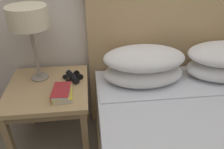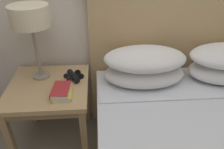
{
  "view_description": "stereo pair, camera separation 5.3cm",
  "coord_description": "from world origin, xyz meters",
  "px_view_note": "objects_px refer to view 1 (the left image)",
  "views": [
    {
      "loc": [
        -0.38,
        -0.69,
        1.48
      ],
      "look_at": [
        -0.24,
        0.61,
        0.68
      ],
      "focal_mm": 35.0,
      "sensor_mm": 36.0,
      "label": 1
    },
    {
      "loc": [
        -0.33,
        -0.69,
        1.48
      ],
      "look_at": [
        -0.24,
        0.61,
        0.68
      ],
      "focal_mm": 35.0,
      "sensor_mm": 36.0,
      "label": 2
    }
  ],
  "objects_px": {
    "book_on_nightstand": "(62,94)",
    "book_stacked_on_top": "(61,91)",
    "binoculars_pair": "(73,77)",
    "nightstand": "(49,95)",
    "table_lamp": "(28,19)"
  },
  "relations": [
    {
      "from": "book_on_nightstand",
      "to": "binoculars_pair",
      "type": "height_order",
      "value": "binoculars_pair"
    },
    {
      "from": "book_on_nightstand",
      "to": "table_lamp",
      "type": "bearing_deg",
      "value": 127.06
    },
    {
      "from": "binoculars_pair",
      "to": "book_on_nightstand",
      "type": "bearing_deg",
      "value": -107.16
    },
    {
      "from": "book_on_nightstand",
      "to": "book_stacked_on_top",
      "type": "xyz_separation_m",
      "value": [
        -0.01,
        -0.0,
        0.03
      ]
    },
    {
      "from": "book_stacked_on_top",
      "to": "binoculars_pair",
      "type": "xyz_separation_m",
      "value": [
        0.07,
        0.2,
        -0.02
      ]
    },
    {
      "from": "table_lamp",
      "to": "book_stacked_on_top",
      "type": "bearing_deg",
      "value": -53.87
    },
    {
      "from": "book_on_nightstand",
      "to": "binoculars_pair",
      "type": "bearing_deg",
      "value": 72.84
    },
    {
      "from": "nightstand",
      "to": "book_on_nightstand",
      "type": "distance_m",
      "value": 0.2
    },
    {
      "from": "book_on_nightstand",
      "to": "nightstand",
      "type": "bearing_deg",
      "value": 133.46
    },
    {
      "from": "table_lamp",
      "to": "book_on_nightstand",
      "type": "height_order",
      "value": "table_lamp"
    },
    {
      "from": "table_lamp",
      "to": "binoculars_pair",
      "type": "bearing_deg",
      "value": -11.59
    },
    {
      "from": "table_lamp",
      "to": "book_stacked_on_top",
      "type": "relative_size",
      "value": 2.86
    },
    {
      "from": "nightstand",
      "to": "table_lamp",
      "type": "xyz_separation_m",
      "value": [
        -0.07,
        0.13,
        0.53
      ]
    },
    {
      "from": "table_lamp",
      "to": "book_stacked_on_top",
      "type": "distance_m",
      "value": 0.52
    },
    {
      "from": "nightstand",
      "to": "book_stacked_on_top",
      "type": "relative_size",
      "value": 3.05
    }
  ]
}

